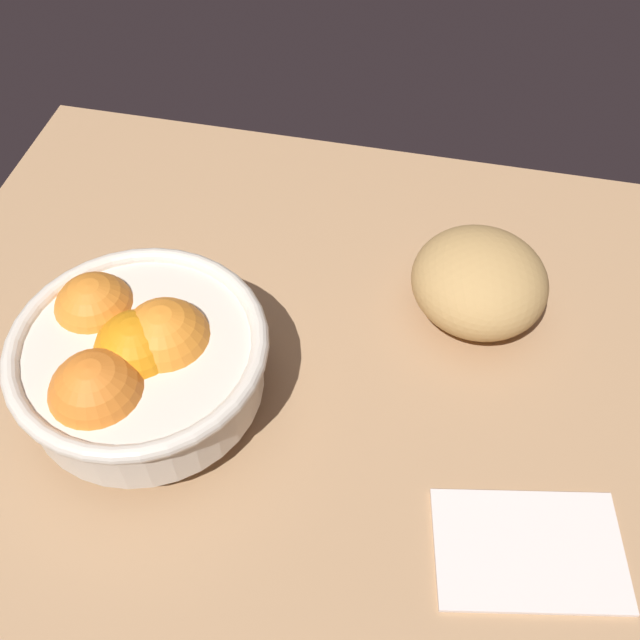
# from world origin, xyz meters

# --- Properties ---
(ground_plane) EXTENTS (0.79, 0.66, 0.03)m
(ground_plane) POSITION_xyz_m (0.00, 0.00, -0.01)
(ground_plane) COLOR tan
(fruit_bowl) EXTENTS (0.23, 0.23, 0.11)m
(fruit_bowl) POSITION_xyz_m (0.12, 0.08, 0.06)
(fruit_bowl) COLOR beige
(fruit_bowl) RESTS_ON ground
(bread_loaf) EXTENTS (0.19, 0.19, 0.09)m
(bread_loaf) POSITION_xyz_m (-0.17, -0.09, 0.04)
(bread_loaf) COLOR tan
(bread_loaf) RESTS_ON ground
(napkin_folded) EXTENTS (0.17, 0.13, 0.01)m
(napkin_folded) POSITION_xyz_m (-0.24, 0.16, 0.00)
(napkin_folded) COLOR silver
(napkin_folded) RESTS_ON ground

